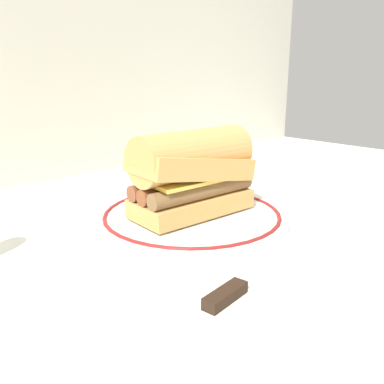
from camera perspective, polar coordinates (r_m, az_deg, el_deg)
ground_plane at (r=0.60m, az=3.37°, el=-4.53°), size 1.50×1.50×0.00m
wall_back at (r=0.89m, az=-17.29°, el=21.36°), size 1.50×0.02×0.60m
plate at (r=0.61m, az=0.00°, el=-3.37°), size 0.28×0.28×0.01m
sausage_sandwich at (r=0.59m, az=0.00°, el=2.79°), size 0.18×0.09×0.12m
drinking_glass at (r=0.56m, az=22.22°, el=-2.30°), size 0.06×0.06×0.10m
butter_knife at (r=0.44m, az=7.09°, el=-12.30°), size 0.15×0.03×0.01m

